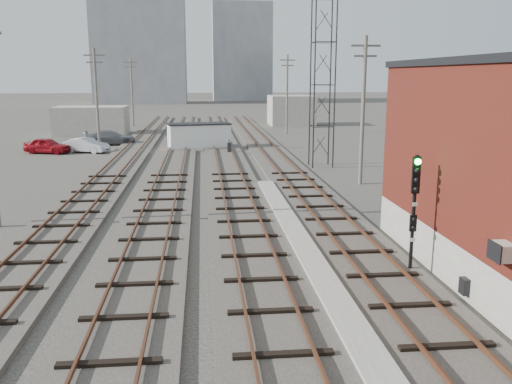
{
  "coord_description": "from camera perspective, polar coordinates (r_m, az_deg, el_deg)",
  "views": [
    {
      "loc": [
        -3.29,
        -4.49,
        6.63
      ],
      "look_at": [
        -1.25,
        16.06,
        2.2
      ],
      "focal_mm": 38.0,
      "sensor_mm": 36.0,
      "label": 1
    }
  ],
  "objects": [
    {
      "name": "ground",
      "position": [
        64.92,
        -2.75,
        6.24
      ],
      "size": [
        320.0,
        320.0,
        0.0
      ],
      "primitive_type": "plane",
      "color": "#282621",
      "rests_on": "ground"
    },
    {
      "name": "track_right",
      "position": [
        44.36,
        1.9,
        3.65
      ],
      "size": [
        3.2,
        90.0,
        0.39
      ],
      "color": "#332D28",
      "rests_on": "ground"
    },
    {
      "name": "track_mid_right",
      "position": [
        44.02,
        -3.28,
        3.57
      ],
      "size": [
        3.2,
        90.0,
        0.39
      ],
      "color": "#332D28",
      "rests_on": "ground"
    },
    {
      "name": "track_mid_left",
      "position": [
        44.04,
        -8.5,
        3.46
      ],
      "size": [
        3.2,
        90.0,
        0.39
      ],
      "color": "#332D28",
      "rests_on": "ground"
    },
    {
      "name": "track_left",
      "position": [
        44.42,
        -13.67,
        3.32
      ],
      "size": [
        3.2,
        90.0,
        0.39
      ],
      "color": "#332D28",
      "rests_on": "ground"
    },
    {
      "name": "platform_curb",
      "position": [
        19.97,
        5.62,
        -6.95
      ],
      "size": [
        0.9,
        28.0,
        0.26
      ],
      "primitive_type": "cube",
      "color": "gray",
      "rests_on": "ground"
    },
    {
      "name": "lattice_tower",
      "position": [
        40.47,
        7.07,
        13.26
      ],
      "size": [
        1.6,
        1.6,
        15.0
      ],
      "color": "black",
      "rests_on": "ground"
    },
    {
      "name": "utility_pole_left_b",
      "position": [
        50.38,
        -16.43,
        9.54
      ],
      "size": [
        1.8,
        0.24,
        9.0
      ],
      "color": "#595147",
      "rests_on": "ground"
    },
    {
      "name": "utility_pole_left_c",
      "position": [
        75.08,
        -12.93,
        10.42
      ],
      "size": [
        1.8,
        0.24,
        9.0
      ],
      "color": "#595147",
      "rests_on": "ground"
    },
    {
      "name": "utility_pole_right_a",
      "position": [
        33.98,
        11.21,
        8.79
      ],
      "size": [
        1.8,
        0.24,
        9.0
      ],
      "color": "#595147",
      "rests_on": "ground"
    },
    {
      "name": "utility_pole_right_b",
      "position": [
        63.28,
        3.29,
        10.44
      ],
      "size": [
        1.8,
        0.24,
        9.0
      ],
      "color": "#595147",
      "rests_on": "ground"
    },
    {
      "name": "apartment_left",
      "position": [
        140.52,
        -12.1,
        15.27
      ],
      "size": [
        22.0,
        14.0,
        30.0
      ],
      "primitive_type": "cube",
      "color": "gray",
      "rests_on": "ground"
    },
    {
      "name": "apartment_right",
      "position": [
        155.04,
        -1.53,
        14.47
      ],
      "size": [
        16.0,
        12.0,
        26.0
      ],
      "primitive_type": "cube",
      "color": "gray",
      "rests_on": "ground"
    },
    {
      "name": "shed_left",
      "position": [
        65.93,
        -16.9,
        7.22
      ],
      "size": [
        8.0,
        5.0,
        3.2
      ],
      "primitive_type": "cube",
      "color": "gray",
      "rests_on": "ground"
    },
    {
      "name": "shed_right",
      "position": [
        75.64,
        3.74,
        8.58
      ],
      "size": [
        6.0,
        6.0,
        4.0
      ],
      "primitive_type": "cube",
      "color": "gray",
      "rests_on": "ground"
    },
    {
      "name": "signal_mast",
      "position": [
        18.79,
        16.33,
        -1.34
      ],
      "size": [
        0.4,
        0.41,
        4.1
      ],
      "color": "gray",
      "rests_on": "ground"
    },
    {
      "name": "switch_stand",
      "position": [
        46.93,
        -2.83,
        4.68
      ],
      "size": [
        0.33,
        0.33,
        1.21
      ],
      "rotation": [
        0.0,
        0.0,
        -0.23
      ],
      "color": "black",
      "rests_on": "ground"
    },
    {
      "name": "site_trailer",
      "position": [
        50.38,
        -6.02,
        5.87
      ],
      "size": [
        6.06,
        3.49,
        2.4
      ],
      "rotation": [
        0.0,
        0.0,
        0.18
      ],
      "color": "white",
      "rests_on": "ground"
    },
    {
      "name": "car_red",
      "position": [
        50.76,
        -21.13,
        4.57
      ],
      "size": [
        4.28,
        2.68,
        1.36
      ],
      "primitive_type": "imported",
      "rotation": [
        0.0,
        0.0,
        1.28
      ],
      "color": "maroon",
      "rests_on": "ground"
    },
    {
      "name": "car_silver",
      "position": [
        50.16,
        -17.41,
        4.72
      ],
      "size": [
        4.21,
        2.75,
        1.31
      ],
      "primitive_type": "imported",
      "rotation": [
        0.0,
        0.0,
        1.19
      ],
      "color": "#B8BBC1",
      "rests_on": "ground"
    },
    {
      "name": "car_grey",
      "position": [
        55.3,
        -15.09,
        5.55
      ],
      "size": [
        5.08,
        2.57,
        1.41
      ],
      "primitive_type": "imported",
      "rotation": [
        0.0,
        0.0,
        1.7
      ],
      "color": "slate",
      "rests_on": "ground"
    }
  ]
}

